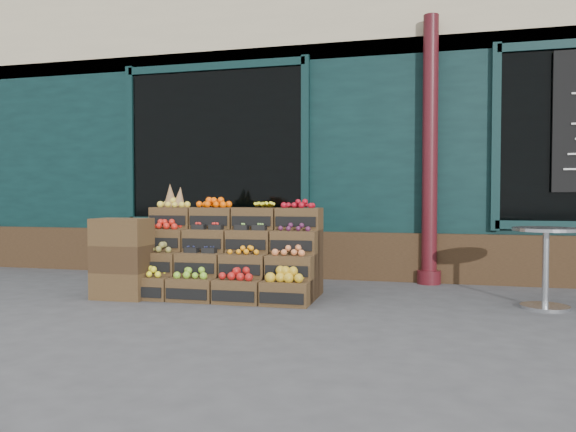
# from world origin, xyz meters

# --- Properties ---
(ground) EXTENTS (60.00, 60.00, 0.00)m
(ground) POSITION_xyz_m (0.00, 0.00, 0.00)
(ground) COLOR #3E3E41
(ground) RESTS_ON ground
(shop_facade) EXTENTS (12.00, 6.24, 4.80)m
(shop_facade) POSITION_xyz_m (0.00, 5.11, 2.40)
(shop_facade) COLOR black
(shop_facade) RESTS_ON ground
(crate_display) EXTENTS (1.93, 0.96, 1.20)m
(crate_display) POSITION_xyz_m (-0.86, 0.72, 0.37)
(crate_display) COLOR #45301B
(crate_display) RESTS_ON ground
(spare_crates) EXTENTS (0.56, 0.40, 0.83)m
(spare_crates) POSITION_xyz_m (-1.86, 0.26, 0.41)
(spare_crates) COLOR #45301B
(spare_crates) RESTS_ON ground
(bistro_table) EXTENTS (0.60, 0.60, 0.76)m
(bistro_table) POSITION_xyz_m (2.27, 0.79, 0.47)
(bistro_table) COLOR silver
(bistro_table) RESTS_ON ground
(shopkeeper) EXTENTS (0.78, 0.53, 2.10)m
(shopkeeper) POSITION_xyz_m (-1.68, 3.00, 1.05)
(shopkeeper) COLOR #144620
(shopkeeper) RESTS_ON ground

